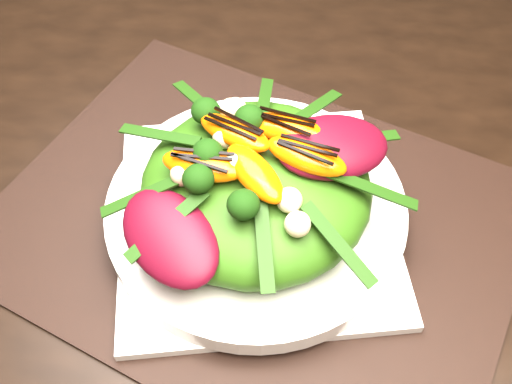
# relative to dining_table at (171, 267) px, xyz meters

# --- Properties ---
(dining_table) EXTENTS (1.60, 0.90, 0.75)m
(dining_table) POSITION_rel_dining_table_xyz_m (0.00, 0.00, 0.00)
(dining_table) COLOR black
(dining_table) RESTS_ON floor
(placemat) EXTENTS (0.57, 0.51, 0.00)m
(placemat) POSITION_rel_dining_table_xyz_m (0.08, 0.04, 0.02)
(placemat) COLOR black
(placemat) RESTS_ON dining_table
(plate_base) EXTENTS (0.29, 0.29, 0.01)m
(plate_base) POSITION_rel_dining_table_xyz_m (0.08, 0.04, 0.03)
(plate_base) COLOR silver
(plate_base) RESTS_ON placemat
(salad_bowl) EXTENTS (0.35, 0.35, 0.02)m
(salad_bowl) POSITION_rel_dining_table_xyz_m (0.08, 0.04, 0.04)
(salad_bowl) COLOR silver
(salad_bowl) RESTS_ON plate_base
(lettuce_mound) EXTENTS (0.27, 0.27, 0.07)m
(lettuce_mound) POSITION_rel_dining_table_xyz_m (0.08, 0.04, 0.08)
(lettuce_mound) COLOR #326011
(lettuce_mound) RESTS_ON salad_bowl
(radicchio_leaf) EXTENTS (0.11, 0.09, 0.02)m
(radicchio_leaf) POSITION_rel_dining_table_xyz_m (0.14, 0.06, 0.11)
(radicchio_leaf) COLOR #460714
(radicchio_leaf) RESTS_ON lettuce_mound
(orange_segment) EXTENTS (0.07, 0.03, 0.02)m
(orange_segment) POSITION_rel_dining_table_xyz_m (0.08, 0.07, 0.12)
(orange_segment) COLOR #FF5604
(orange_segment) RESTS_ON lettuce_mound
(broccoli_floret) EXTENTS (0.04, 0.04, 0.04)m
(broccoli_floret) POSITION_rel_dining_table_xyz_m (0.01, 0.08, 0.12)
(broccoli_floret) COLOR #103509
(broccoli_floret) RESTS_ON lettuce_mound
(macadamia_nut) EXTENTS (0.03, 0.03, 0.02)m
(macadamia_nut) POSITION_rel_dining_table_xyz_m (0.11, 0.01, 0.12)
(macadamia_nut) COLOR #FFE1B3
(macadamia_nut) RESTS_ON lettuce_mound
(balsamic_drizzle) EXTENTS (0.04, 0.00, 0.00)m
(balsamic_drizzle) POSITION_rel_dining_table_xyz_m (0.08, 0.07, 0.13)
(balsamic_drizzle) COLOR black
(balsamic_drizzle) RESTS_ON orange_segment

